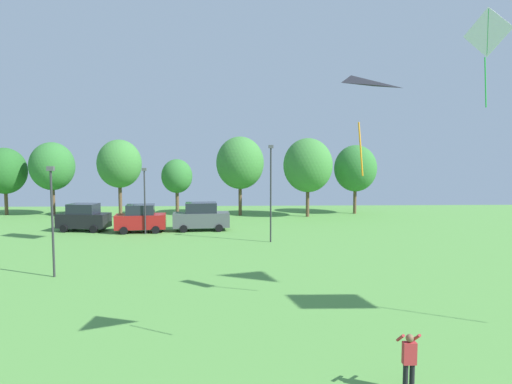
{
  "coord_description": "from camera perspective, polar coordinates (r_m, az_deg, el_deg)",
  "views": [
    {
      "loc": [
        0.82,
        2.08,
        6.46
      ],
      "look_at": [
        1.31,
        15.91,
        5.34
      ],
      "focal_mm": 32.0,
      "sensor_mm": 36.0,
      "label": 1
    }
  ],
  "objects": [
    {
      "name": "treeline_tree_5",
      "position": [
        48.03,
        6.5,
        3.33
      ],
      "size": [
        5.14,
        5.14,
        8.24
      ],
      "color": "brown",
      "rests_on": "ground"
    },
    {
      "name": "treeline_tree_4",
      "position": [
        48.8,
        -2.0,
        3.65
      ],
      "size": [
        5.09,
        5.09,
        8.44
      ],
      "color": "brown",
      "rests_on": "ground"
    },
    {
      "name": "kite_flying_4",
      "position": [
        14.19,
        11.83,
        11.45
      ],
      "size": [
        1.87,
        1.59,
        2.67
      ],
      "color": "black"
    },
    {
      "name": "treeline_tree_3",
      "position": [
        49.58,
        -9.86,
        1.94
      ],
      "size": [
        3.3,
        3.3,
        6.04
      ],
      "color": "brown",
      "rests_on": "ground"
    },
    {
      "name": "light_post_1",
      "position": [
        38.2,
        -13.74,
        -0.55
      ],
      "size": [
        0.36,
        0.2,
        5.43
      ],
      "color": "#2D2D33",
      "rests_on": "ground"
    },
    {
      "name": "parked_car_leftmost",
      "position": [
        41.59,
        -20.75,
        -3.0
      ],
      "size": [
        4.42,
        2.49,
        2.34
      ],
      "rotation": [
        0.0,
        0.0,
        -0.14
      ],
      "color": "black",
      "rests_on": "ground"
    },
    {
      "name": "parked_car_third_from_left",
      "position": [
        39.43,
        -6.87,
        -3.09
      ],
      "size": [
        4.93,
        2.4,
        2.41
      ],
      "rotation": [
        0.0,
        0.0,
        0.1
      ],
      "color": "#4C5156",
      "rests_on": "ground"
    },
    {
      "name": "treeline_tree_0",
      "position": [
        56.12,
        -28.89,
        2.32
      ],
      "size": [
        4.52,
        4.52,
        7.26
      ],
      "color": "brown",
      "rests_on": "ground"
    },
    {
      "name": "treeline_tree_6",
      "position": [
        51.4,
        12.32,
        2.9
      ],
      "size": [
        4.65,
        4.65,
        7.57
      ],
      "color": "brown",
      "rests_on": "ground"
    },
    {
      "name": "treeline_tree_2",
      "position": [
        49.19,
        -16.71,
        3.39
      ],
      "size": [
        4.52,
        4.52,
        8.07
      ],
      "color": "brown",
      "rests_on": "ground"
    },
    {
      "name": "light_post_2",
      "position": [
        26.3,
        -24.13,
        -2.6
      ],
      "size": [
        0.36,
        0.2,
        5.89
      ],
      "color": "#2D2D33",
      "rests_on": "ground"
    },
    {
      "name": "parked_car_second_from_left",
      "position": [
        39.49,
        -14.22,
        -3.24
      ],
      "size": [
        4.33,
        2.49,
        2.34
      ],
      "rotation": [
        0.0,
        0.0,
        0.12
      ],
      "color": "maroon",
      "rests_on": "ground"
    },
    {
      "name": "treeline_tree_1",
      "position": [
        53.56,
        -24.13,
        2.95
      ],
      "size": [
        4.67,
        4.67,
        7.85
      ],
      "color": "brown",
      "rests_on": "ground"
    },
    {
      "name": "person_standing_near_foreground",
      "position": [
        13.8,
        18.6,
        -19.17
      ],
      "size": [
        0.52,
        0.49,
        1.69
      ],
      "rotation": [
        0.0,
        0.0,
        0.33
      ],
      "color": "black",
      "rests_on": "ground"
    },
    {
      "name": "light_post_0",
      "position": [
        33.66,
        1.86,
        0.45
      ],
      "size": [
        0.36,
        0.2,
        7.21
      ],
      "color": "#2D2D33",
      "rests_on": "ground"
    },
    {
      "name": "kite_flying_1",
      "position": [
        19.98,
        26.95,
        16.96
      ],
      "size": [
        1.13,
        1.49,
        3.7
      ],
      "color": "white"
    }
  ]
}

